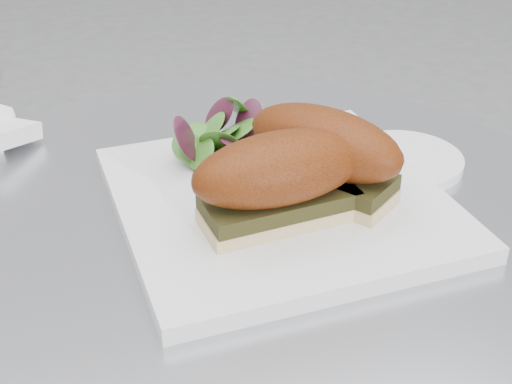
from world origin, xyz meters
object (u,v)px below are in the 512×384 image
sandwich_left (280,178)px  sandwich_right (324,151)px  saucer (404,160)px  plate (279,201)px

sandwich_left → sandwich_right: bearing=26.8°
saucer → sandwich_left: bearing=-151.4°
sandwich_left → saucer: 0.19m
sandwich_left → sandwich_right: same height
plate → saucer: size_ratio=2.39×
plate → sandwich_left: bearing=-107.4°
sandwich_left → plate: bearing=65.8°
plate → sandwich_right: bearing=-13.4°
plate → sandwich_left: 0.07m
plate → sandwich_right: (0.04, -0.01, 0.05)m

